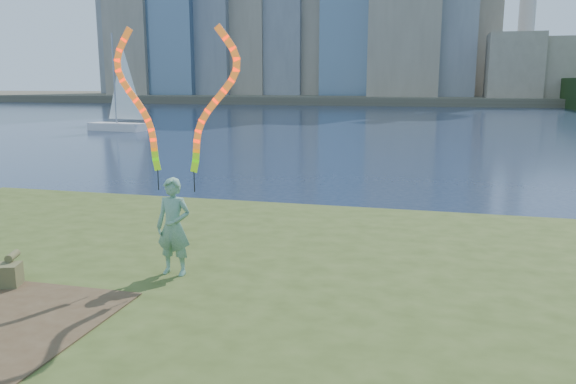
# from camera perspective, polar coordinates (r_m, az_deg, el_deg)

# --- Properties ---
(ground) EXTENTS (320.00, 320.00, 0.00)m
(ground) POSITION_cam_1_polar(r_m,az_deg,el_deg) (9.30, -5.88, -11.50)
(ground) COLOR #1A2741
(ground) RESTS_ON ground
(grassy_knoll) EXTENTS (20.00, 18.00, 0.80)m
(grassy_knoll) POSITION_cam_1_polar(r_m,az_deg,el_deg) (7.25, -12.48, -15.63)
(grassy_knoll) COLOR #3A4A1A
(grassy_knoll) RESTS_ON ground
(far_shore) EXTENTS (320.00, 40.00, 1.20)m
(far_shore) POSITION_cam_1_polar(r_m,az_deg,el_deg) (103.11, 13.01, 9.26)
(far_shore) COLOR #4D4838
(far_shore) RESTS_ON ground
(woman_with_ribbons) EXTENTS (1.97, 0.35, 3.84)m
(woman_with_ribbons) POSITION_cam_1_polar(r_m,az_deg,el_deg) (8.16, -11.59, 1.65)
(woman_with_ribbons) COLOR #1A673C
(woman_with_ribbons) RESTS_ON grassy_knoll
(canvas_bag) EXTENTS (0.53, 0.60, 0.43)m
(canvas_bag) POSITION_cam_1_polar(r_m,az_deg,el_deg) (8.70, -26.93, -7.46)
(canvas_bag) COLOR brown
(canvas_bag) RESTS_ON grassy_knoll
(sailboat) EXTENTS (4.67, 2.01, 7.01)m
(sailboat) POSITION_cam_1_polar(r_m,az_deg,el_deg) (43.09, -16.80, 7.56)
(sailboat) COLOR silver
(sailboat) RESTS_ON ground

